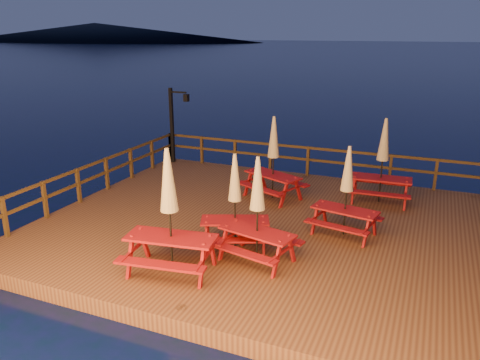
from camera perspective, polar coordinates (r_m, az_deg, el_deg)
The scene contains 12 objects.
ground at distance 13.38m, azimuth 2.74°, elevation -6.74°, with size 500.00×500.00×0.00m, color black.
deck at distance 13.30m, azimuth 2.75°, elevation -5.96°, with size 12.00×10.00×0.40m, color #4F2C19.
deck_piles at distance 13.51m, azimuth 2.72°, elevation -7.90°, with size 11.44×9.44×1.40m.
railing at distance 14.54m, azimuth 5.21°, elevation 0.16°, with size 11.80×9.75×1.10m.
lamp_post at distance 18.91m, azimuth -7.92°, elevation 7.42°, with size 0.85×0.18×3.00m.
headland_left at distance 259.84m, azimuth -17.23°, elevation 16.84°, with size 180.00×84.00×9.00m, color black.
picnic_table_0 at distance 10.17m, azimuth -8.58°, elevation -3.62°, with size 2.20×1.91×2.84m.
picnic_table_1 at distance 14.97m, azimuth 16.98°, elevation 2.41°, with size 1.93×1.62×2.65m.
picnic_table_2 at distance 10.60m, azimuth 2.13°, elevation -3.48°, with size 2.04×1.80×2.52m.
picnic_table_3 at distance 11.34m, azimuth -0.62°, elevation -2.39°, with size 2.07×1.91×2.39m.
picnic_table_4 at distance 12.29m, azimuth 12.87°, elevation -1.18°, with size 1.91×1.67×2.40m.
picnic_table_5 at distance 14.71m, azimuth 4.08°, elevation 2.88°, with size 2.30×2.13×2.65m.
Camera 1 is at (4.10, -11.46, 5.56)m, focal length 35.00 mm.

